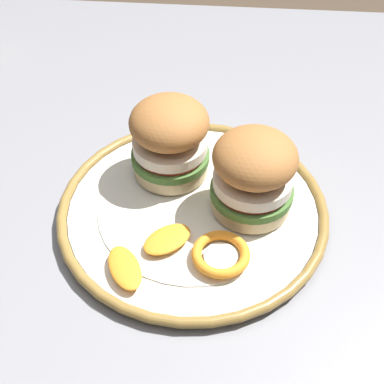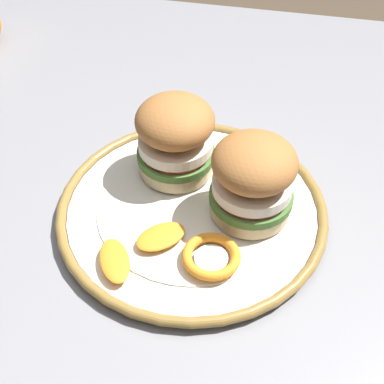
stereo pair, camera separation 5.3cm
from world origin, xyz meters
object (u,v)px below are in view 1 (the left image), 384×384
Objects in this scene: dining_table at (221,247)px; sandwich_half_right at (253,173)px; dinner_plate at (192,210)px; sandwich_half_left at (169,138)px.

sandwich_half_right is at bearing -46.45° from dining_table.
sandwich_half_left reaches higher than dinner_plate.
dinner_plate is at bearing -174.22° from sandwich_half_right.
sandwich_half_left is at bearing 163.89° from dining_table.
dining_table is 0.18m from sandwich_half_right.
sandwich_half_left reaches higher than dining_table.
dinner_plate reaches higher than dining_table.
sandwich_half_right reaches higher than dining_table.
dinner_plate is at bearing -132.62° from dining_table.
dinner_plate is 2.52× the size of sandwich_half_left.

